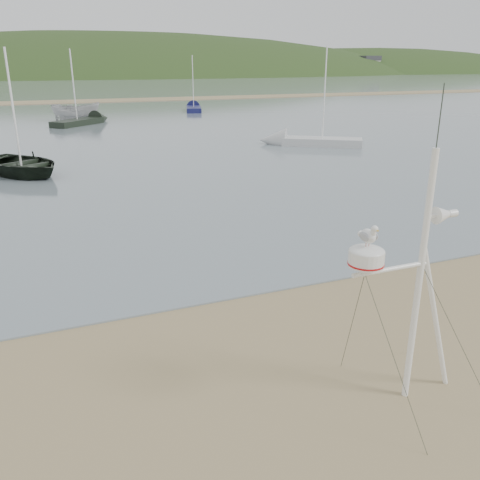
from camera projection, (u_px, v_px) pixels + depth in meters
name	position (u px, v px, depth m)	size (l,w,h in m)	color
ground	(127.00, 455.00, 7.09)	(560.00, 560.00, 0.00)	#88734E
water	(24.00, 85.00, 122.20)	(560.00, 256.00, 0.04)	slate
sandbar	(29.00, 103.00, 68.11)	(560.00, 7.00, 0.07)	#88734E
hill_ridge	(73.00, 122.00, 225.23)	(620.00, 180.00, 80.00)	#203515
far_cottages	(30.00, 66.00, 177.78)	(294.40, 6.30, 8.00)	beige
mast_rig	(412.00, 333.00, 7.91)	(2.19, 2.33, 4.94)	white
boat_dark	(15.00, 120.00, 23.64)	(3.74, 1.09, 5.24)	black
boat_white	(74.00, 97.00, 46.25)	(1.65, 1.69, 4.38)	silver
sailboat_dark_mid	(91.00, 120.00, 45.32)	(5.98, 5.84, 6.69)	black
sailboat_blue_far	(193.00, 108.00, 57.83)	(3.32, 6.61, 6.42)	#141648
sailboat_white_near	(296.00, 141.00, 33.39)	(6.45, 5.09, 6.66)	silver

